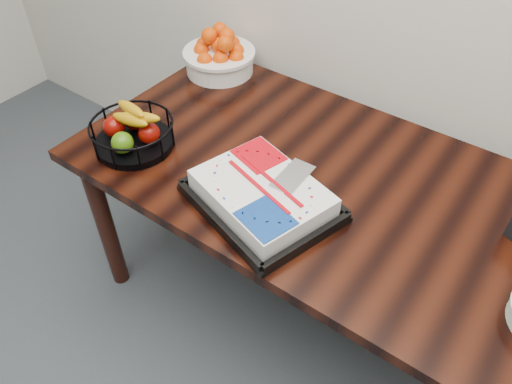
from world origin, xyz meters
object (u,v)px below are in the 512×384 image
Objects in this scene: cake_tray at (262,196)px; tangerine_bowl at (219,53)px; fruit_basket at (132,132)px; table at (337,203)px.

tangerine_bowl is at bearing 138.14° from cake_tray.
tangerine_bowl reaches higher than fruit_basket.
table is 0.74m from fruit_basket.
tangerine_bowl is 1.04× the size of fruit_basket.
table is at bearing 20.51° from fruit_basket.
tangerine_bowl is (-0.61, 0.54, 0.04)m from cake_tray.
table is at bearing -22.70° from tangerine_bowl.
table is at bearing 57.06° from cake_tray.
fruit_basket reaches higher than cake_tray.
tangerine_bowl is at bearing 157.30° from table.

